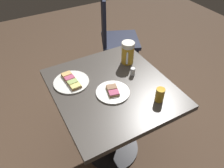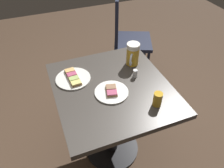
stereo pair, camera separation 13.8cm
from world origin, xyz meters
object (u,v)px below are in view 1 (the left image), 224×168
at_px(plate_near, 71,82).
at_px(salt_shaker, 133,72).
at_px(beer_glass_small, 160,95).
at_px(beer_mug, 128,53).
at_px(cafe_chair, 114,34).
at_px(plate_far, 113,92).

relative_size(plate_near, salt_shaker, 4.22).
distance_m(beer_glass_small, salt_shaker, 0.28).
distance_m(plate_near, beer_glass_small, 0.57).
height_order(beer_mug, salt_shaker, beer_mug).
bearing_deg(salt_shaker, beer_mug, 162.37).
distance_m(beer_mug, beer_glass_small, 0.42).
bearing_deg(plate_near, salt_shaker, 72.49).
relative_size(plate_near, beer_mug, 1.42).
bearing_deg(cafe_chair, beer_mug, 1.92).
bearing_deg(beer_glass_small, plate_near, -135.21).
bearing_deg(cafe_chair, plate_far, -6.18).
bearing_deg(plate_far, beer_mug, 132.75).
bearing_deg(beer_mug, plate_near, -88.03).
relative_size(beer_mug, cafe_chair, 0.17).
xyz_separation_m(beer_glass_small, salt_shaker, (-0.28, -0.01, -0.02)).
bearing_deg(salt_shaker, beer_glass_small, 1.35).
bearing_deg(beer_glass_small, cafe_chair, 164.54).
bearing_deg(plate_near, beer_mug, 91.97).
xyz_separation_m(plate_near, plate_far, (0.21, 0.19, -0.00)).
relative_size(plate_far, beer_mug, 1.29).
distance_m(plate_near, beer_mug, 0.44).
bearing_deg(cafe_chair, beer_glass_small, 7.84).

